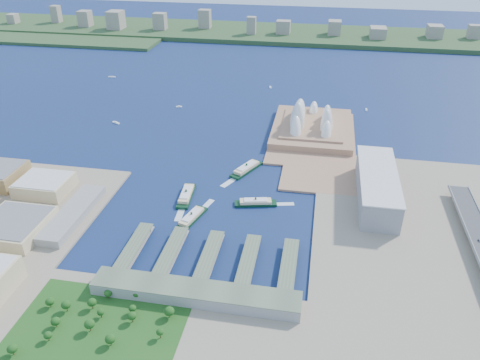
% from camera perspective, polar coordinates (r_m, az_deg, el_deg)
% --- Properties ---
extents(ground, '(3000.00, 3000.00, 0.00)m').
position_cam_1_polar(ground, '(566.37, -3.33, -4.82)').
color(ground, '#101C4E').
rests_on(ground, ground).
extents(east_land, '(240.00, 500.00, 3.00)m').
position_cam_1_polar(east_land, '(528.35, 21.93, -10.05)').
color(east_land, gray).
rests_on(east_land, ground).
extents(peninsula, '(135.00, 220.00, 3.00)m').
position_cam_1_polar(peninsula, '(780.33, 8.86, 5.24)').
color(peninsula, '#9E7356').
rests_on(peninsula, ground).
extents(far_shore, '(2200.00, 260.00, 12.00)m').
position_cam_1_polar(far_shore, '(1470.57, 5.86, 17.29)').
color(far_shore, '#2D4926').
rests_on(far_shore, ground).
extents(opera_house, '(134.00, 180.00, 58.00)m').
position_cam_1_polar(opera_house, '(786.92, 8.92, 7.87)').
color(opera_house, white).
rests_on(opera_house, peninsula).
extents(toaster_building, '(45.00, 155.00, 35.00)m').
position_cam_1_polar(toaster_building, '(616.06, 16.35, -0.75)').
color(toaster_building, gray).
rests_on(toaster_building, east_land).
extents(ferry_wharves, '(184.00, 90.00, 9.30)m').
position_cam_1_polar(ferry_wharves, '(502.63, -3.75, -9.33)').
color(ferry_wharves, '#536149').
rests_on(ferry_wharves, ground).
extents(terminal_building, '(200.00, 28.00, 12.00)m').
position_cam_1_polar(terminal_building, '(456.18, -5.47, -13.59)').
color(terminal_building, gray).
rests_on(terminal_building, south_land).
extents(park, '(150.00, 110.00, 16.00)m').
position_cam_1_polar(park, '(442.50, -17.27, -16.50)').
color(park, '#194714').
rests_on(park, south_land).
extents(far_skyline, '(1900.00, 140.00, 55.00)m').
position_cam_1_polar(far_skyline, '(1444.19, 5.86, 18.42)').
color(far_skyline, gray).
rests_on(far_skyline, far_shore).
extents(ferry_a, '(19.77, 60.34, 11.22)m').
position_cam_1_polar(ferry_a, '(608.88, -6.58, -1.65)').
color(ferry_a, black).
rests_on(ferry_a, ground).
extents(ferry_b, '(40.85, 61.49, 11.52)m').
position_cam_1_polar(ferry_b, '(667.06, 0.81, 1.57)').
color(ferry_b, black).
rests_on(ferry_b, ground).
extents(ferry_c, '(28.42, 56.29, 10.32)m').
position_cam_1_polar(ferry_c, '(565.07, -5.93, -4.40)').
color(ferry_c, black).
rests_on(ferry_c, ground).
extents(ferry_d, '(54.71, 24.57, 10.03)m').
position_cam_1_polar(ferry_d, '(590.61, 1.92, -2.60)').
color(ferry_d, black).
rests_on(ferry_d, ground).
extents(boat_a, '(15.50, 10.08, 2.96)m').
position_cam_1_polar(boat_a, '(854.01, -14.88, 6.79)').
color(boat_a, white).
rests_on(boat_a, ground).
extents(boat_b, '(11.43, 5.53, 2.96)m').
position_cam_1_polar(boat_b, '(905.52, -7.46, 8.88)').
color(boat_b, white).
rests_on(boat_b, ground).
extents(boat_c, '(3.29, 10.96, 2.46)m').
position_cam_1_polar(boat_c, '(915.26, 15.14, 8.30)').
color(boat_c, white).
rests_on(boat_c, ground).
extents(boat_d, '(16.05, 4.51, 2.68)m').
position_cam_1_polar(boat_d, '(1111.64, -15.36, 12.05)').
color(boat_d, white).
rests_on(boat_d, ground).
extents(boat_e, '(6.41, 12.89, 3.03)m').
position_cam_1_polar(boat_e, '(1007.10, 3.72, 11.24)').
color(boat_e, white).
rests_on(boat_e, ground).
extents(car_c, '(1.73, 4.26, 1.24)m').
position_cam_1_polar(car_c, '(567.15, 27.11, -6.61)').
color(car_c, slate).
rests_on(car_c, expressway).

